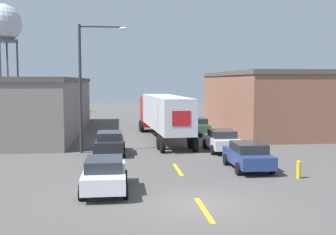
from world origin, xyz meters
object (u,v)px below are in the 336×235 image
(semi_truck, at_px, (163,113))
(parked_car_right_near, at_px, (248,155))
(parked_car_left_near, at_px, (105,174))
(street_lamp, at_px, (86,79))
(fire_hydrant, at_px, (299,169))
(parked_car_right_far, at_px, (197,126))
(parked_car_left_far, at_px, (110,142))
(water_tower, at_px, (3,25))
(parked_car_right_mid, at_px, (222,140))

(semi_truck, bearing_deg, parked_car_right_near, -78.31)
(parked_car_left_near, relative_size, street_lamp, 0.49)
(parked_car_right_near, bearing_deg, semi_truck, 105.52)
(parked_car_left_near, xyz_separation_m, fire_hydrant, (9.73, 1.46, -0.34))
(parked_car_right_far, relative_size, parked_car_right_near, 1.00)
(parked_car_left_near, bearing_deg, parked_car_left_far, 90.00)
(parked_car_left_far, xyz_separation_m, water_tower, (-16.48, 36.99, 12.48))
(fire_hydrant, bearing_deg, street_lamp, 141.61)
(parked_car_left_far, relative_size, parked_car_right_far, 1.00)
(semi_truck, height_order, fire_hydrant, semi_truck)
(semi_truck, xyz_separation_m, parked_car_right_far, (3.50, 3.20, -1.48))
(semi_truck, bearing_deg, street_lamp, -137.98)
(water_tower, relative_size, fire_hydrant, 17.65)
(parked_car_right_near, height_order, fire_hydrant, parked_car_right_near)
(parked_car_left_far, distance_m, water_tower, 42.38)
(parked_car_right_near, relative_size, water_tower, 0.26)
(parked_car_left_near, distance_m, fire_hydrant, 9.85)
(water_tower, bearing_deg, fire_hydrant, -59.99)
(parked_car_left_far, height_order, parked_car_left_near, same)
(parked_car_right_mid, height_order, fire_hydrant, parked_car_right_mid)
(parked_car_right_far, relative_size, parked_car_left_near, 1.00)
(parked_car_right_mid, relative_size, parked_car_right_far, 1.00)
(water_tower, bearing_deg, semi_truck, -55.60)
(semi_truck, distance_m, parked_car_left_far, 8.04)
(parked_car_right_far, distance_m, parked_car_left_near, 21.17)
(semi_truck, height_order, parked_car_left_far, semi_truck)
(parked_car_right_far, bearing_deg, fire_hydrant, -84.00)
(parked_car_left_near, bearing_deg, water_tower, 109.39)
(semi_truck, bearing_deg, fire_hydrant, -73.98)
(parked_car_right_mid, xyz_separation_m, water_tower, (-24.30, 36.80, 12.48))
(semi_truck, distance_m, fire_hydrant, 16.06)
(parked_car_right_far, xyz_separation_m, parked_car_left_near, (-7.82, -19.67, 0.00))
(parked_car_left_far, bearing_deg, fire_hydrant, -40.77)
(water_tower, bearing_deg, parked_car_right_far, -48.20)
(street_lamp, height_order, fire_hydrant, street_lamp)
(parked_car_right_mid, distance_m, parked_car_left_far, 7.82)
(parked_car_left_near, height_order, fire_hydrant, parked_car_left_near)
(parked_car_left_near, height_order, parked_car_right_near, same)
(parked_car_left_near, bearing_deg, parked_car_right_mid, 52.12)
(semi_truck, xyz_separation_m, street_lamp, (-5.88, -6.06, 2.83))
(semi_truck, height_order, street_lamp, street_lamp)
(water_tower, relative_size, street_lamp, 1.86)
(parked_car_right_far, distance_m, street_lamp, 13.87)
(parked_car_right_near, bearing_deg, street_lamp, 145.07)
(parked_car_left_far, distance_m, parked_car_right_near, 9.85)
(parked_car_left_far, bearing_deg, water_tower, 114.02)
(parked_car_right_near, bearing_deg, fire_hydrant, -51.38)
(semi_truck, bearing_deg, parked_car_right_far, 38.61)
(parked_car_left_far, bearing_deg, parked_car_right_mid, 1.43)
(parked_car_right_mid, distance_m, street_lamp, 10.33)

